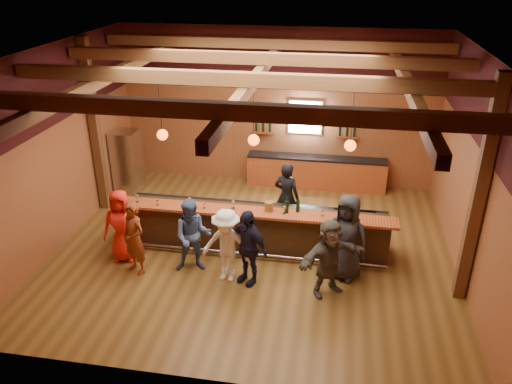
% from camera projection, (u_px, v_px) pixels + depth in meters
% --- Properties ---
extents(room, '(9.04, 9.00, 4.52)m').
position_uv_depth(room, '(254.00, 116.00, 10.28)').
color(room, brown).
rests_on(room, ground).
extents(bar_counter, '(6.30, 1.07, 1.11)m').
position_uv_depth(bar_counter, '(256.00, 227.00, 11.52)').
color(bar_counter, black).
rests_on(bar_counter, ground).
extents(back_bar_cabinet, '(4.00, 0.52, 0.95)m').
position_uv_depth(back_bar_cabinet, '(316.00, 172.00, 14.54)').
color(back_bar_cabinet, '#953B1B').
rests_on(back_bar_cabinet, ground).
extents(window, '(0.95, 0.09, 0.95)m').
position_uv_depth(window, '(305.00, 117.00, 14.12)').
color(window, silver).
rests_on(window, room).
extents(framed_pictures, '(5.35, 0.05, 0.45)m').
position_uv_depth(framed_pictures, '(336.00, 117.00, 13.96)').
color(framed_pictures, black).
rests_on(framed_pictures, room).
extents(wine_shelves, '(3.00, 0.18, 0.30)m').
position_uv_depth(wine_shelves, '(304.00, 132.00, 14.25)').
color(wine_shelves, '#953B1B').
rests_on(wine_shelves, room).
extents(pendant_lights, '(4.24, 0.24, 1.37)m').
position_uv_depth(pendant_lights, '(254.00, 140.00, 10.45)').
color(pendant_lights, black).
rests_on(pendant_lights, room).
extents(stainless_fridge, '(0.70, 0.70, 1.80)m').
position_uv_depth(stainless_fridge, '(127.00, 162.00, 14.16)').
color(stainless_fridge, silver).
rests_on(stainless_fridge, ground).
extents(customer_orange, '(0.89, 0.65, 1.68)m').
position_uv_depth(customer_orange, '(122.00, 226.00, 10.94)').
color(customer_orange, red).
rests_on(customer_orange, ground).
extents(customer_redvest, '(0.71, 0.64, 1.64)m').
position_uv_depth(customer_redvest, '(134.00, 238.00, 10.49)').
color(customer_redvest, maroon).
rests_on(customer_redvest, ground).
extents(customer_denim, '(0.92, 0.78, 1.66)m').
position_uv_depth(customer_denim, '(193.00, 236.00, 10.56)').
color(customer_denim, '#475E8E').
rests_on(customer_denim, ground).
extents(customer_white, '(1.13, 0.75, 1.63)m').
position_uv_depth(customer_white, '(226.00, 246.00, 10.23)').
color(customer_white, white).
rests_on(customer_white, ground).
extents(customer_navy, '(1.05, 0.84, 1.67)m').
position_uv_depth(customer_navy, '(248.00, 247.00, 10.15)').
color(customer_navy, '#1A1A34').
rests_on(customer_navy, ground).
extents(customer_brown, '(1.51, 1.30, 1.65)m').
position_uv_depth(customer_brown, '(329.00, 258.00, 9.82)').
color(customer_brown, '#534A42').
rests_on(customer_brown, ground).
extents(customer_dark, '(1.08, 0.90, 1.89)m').
position_uv_depth(customer_dark, '(346.00, 237.00, 10.27)').
color(customer_dark, '#29282B').
rests_on(customer_dark, ground).
extents(bartender, '(0.74, 0.59, 1.76)m').
position_uv_depth(bartender, '(287.00, 197.00, 12.15)').
color(bartender, black).
rests_on(bartender, ground).
extents(ice_bucket, '(0.20, 0.20, 0.22)m').
position_uv_depth(ice_bucket, '(269.00, 206.00, 10.95)').
color(ice_bucket, brown).
rests_on(ice_bucket, bar_counter).
extents(bottle_a, '(0.08, 0.08, 0.38)m').
position_uv_depth(bottle_a, '(287.00, 206.00, 10.85)').
color(bottle_a, black).
rests_on(bottle_a, bar_counter).
extents(bottle_b, '(0.08, 0.08, 0.38)m').
position_uv_depth(bottle_b, '(298.00, 206.00, 10.89)').
color(bottle_b, black).
rests_on(bottle_b, bar_counter).
extents(glass_a, '(0.08, 0.08, 0.19)m').
position_uv_depth(glass_a, '(137.00, 197.00, 11.33)').
color(glass_a, silver).
rests_on(glass_a, bar_counter).
extents(glass_b, '(0.07, 0.07, 0.16)m').
position_uv_depth(glass_b, '(157.00, 200.00, 11.20)').
color(glass_b, silver).
rests_on(glass_b, bar_counter).
extents(glass_c, '(0.09, 0.09, 0.19)m').
position_uv_depth(glass_c, '(189.00, 200.00, 11.18)').
color(glass_c, silver).
rests_on(glass_c, bar_counter).
extents(glass_d, '(0.07, 0.07, 0.16)m').
position_uv_depth(glass_d, '(204.00, 203.00, 11.06)').
color(glass_d, silver).
rests_on(glass_d, bar_counter).
extents(glass_e, '(0.09, 0.09, 0.20)m').
position_uv_depth(glass_e, '(233.00, 203.00, 11.03)').
color(glass_e, silver).
rests_on(glass_e, bar_counter).
extents(glass_f, '(0.09, 0.09, 0.20)m').
position_uv_depth(glass_f, '(284.00, 208.00, 10.81)').
color(glass_f, silver).
rests_on(glass_f, bar_counter).
extents(glass_g, '(0.08, 0.08, 0.17)m').
position_uv_depth(glass_g, '(323.00, 211.00, 10.72)').
color(glass_g, silver).
rests_on(glass_g, bar_counter).
extents(glass_h, '(0.08, 0.08, 0.18)m').
position_uv_depth(glass_h, '(344.00, 213.00, 10.62)').
color(glass_h, silver).
rests_on(glass_h, bar_counter).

